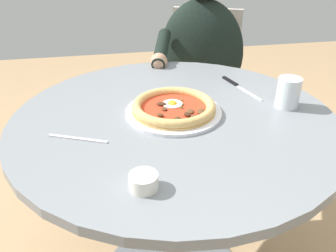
{
  "coord_description": "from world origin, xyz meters",
  "views": [
    {
      "loc": [
        0.19,
        0.9,
        1.23
      ],
      "look_at": [
        0.03,
        0.04,
        0.73
      ],
      "focal_mm": 37.09,
      "sensor_mm": 36.0,
      "label": 1
    }
  ],
  "objects_px": {
    "steak_knife": "(236,84)",
    "cafe_chair_diner": "(203,79)",
    "pizza_on_plate": "(173,108)",
    "ramekin_capers": "(144,181)",
    "fork_utensil": "(78,139)",
    "dining_table": "(174,164)",
    "diner_person": "(199,91)",
    "water_glass": "(288,94)"
  },
  "relations": [
    {
      "from": "steak_knife",
      "to": "cafe_chair_diner",
      "type": "distance_m",
      "value": 0.66
    },
    {
      "from": "pizza_on_plate",
      "to": "ramekin_capers",
      "type": "height_order",
      "value": "pizza_on_plate"
    },
    {
      "from": "fork_utensil",
      "to": "cafe_chair_diner",
      "type": "distance_m",
      "value": 1.1
    },
    {
      "from": "fork_utensil",
      "to": "cafe_chair_diner",
      "type": "relative_size",
      "value": 0.18
    },
    {
      "from": "pizza_on_plate",
      "to": "cafe_chair_diner",
      "type": "xyz_separation_m",
      "value": [
        -0.33,
        -0.79,
        -0.24
      ]
    },
    {
      "from": "dining_table",
      "to": "pizza_on_plate",
      "type": "bearing_deg",
      "value": -81.64
    },
    {
      "from": "ramekin_capers",
      "to": "fork_utensil",
      "type": "bearing_deg",
      "value": -57.77
    },
    {
      "from": "ramekin_capers",
      "to": "diner_person",
      "type": "relative_size",
      "value": 0.06
    },
    {
      "from": "pizza_on_plate",
      "to": "diner_person",
      "type": "height_order",
      "value": "diner_person"
    },
    {
      "from": "fork_utensil",
      "to": "diner_person",
      "type": "bearing_deg",
      "value": -126.02
    },
    {
      "from": "diner_person",
      "to": "cafe_chair_diner",
      "type": "height_order",
      "value": "diner_person"
    },
    {
      "from": "ramekin_capers",
      "to": "dining_table",
      "type": "bearing_deg",
      "value": -112.55
    },
    {
      "from": "water_glass",
      "to": "dining_table",
      "type": "bearing_deg",
      "value": -1.33
    },
    {
      "from": "dining_table",
      "to": "fork_utensil",
      "type": "height_order",
      "value": "fork_utensil"
    },
    {
      "from": "pizza_on_plate",
      "to": "fork_utensil",
      "type": "relative_size",
      "value": 1.83
    },
    {
      "from": "fork_utensil",
      "to": "cafe_chair_diner",
      "type": "xyz_separation_m",
      "value": [
        -0.6,
        -0.89,
        -0.22
      ]
    },
    {
      "from": "fork_utensil",
      "to": "dining_table",
      "type": "bearing_deg",
      "value": -162.63
    },
    {
      "from": "fork_utensil",
      "to": "diner_person",
      "type": "height_order",
      "value": "diner_person"
    },
    {
      "from": "water_glass",
      "to": "fork_utensil",
      "type": "distance_m",
      "value": 0.64
    },
    {
      "from": "water_glass",
      "to": "ramekin_capers",
      "type": "xyz_separation_m",
      "value": [
        0.49,
        0.31,
        -0.02
      ]
    },
    {
      "from": "fork_utensil",
      "to": "diner_person",
      "type": "xyz_separation_m",
      "value": [
        -0.55,
        -0.75,
        -0.23
      ]
    },
    {
      "from": "dining_table",
      "to": "ramekin_capers",
      "type": "distance_m",
      "value": 0.4
    },
    {
      "from": "diner_person",
      "to": "ramekin_capers",
      "type": "bearing_deg",
      "value": 67.88
    },
    {
      "from": "pizza_on_plate",
      "to": "steak_knife",
      "type": "bearing_deg",
      "value": -146.75
    },
    {
      "from": "diner_person",
      "to": "cafe_chair_diner",
      "type": "xyz_separation_m",
      "value": [
        -0.06,
        -0.13,
        0.01
      ]
    },
    {
      "from": "diner_person",
      "to": "pizza_on_plate",
      "type": "bearing_deg",
      "value": 67.64
    },
    {
      "from": "dining_table",
      "to": "ramekin_capers",
      "type": "bearing_deg",
      "value": 67.45
    },
    {
      "from": "dining_table",
      "to": "water_glass",
      "type": "distance_m",
      "value": 0.42
    },
    {
      "from": "dining_table",
      "to": "diner_person",
      "type": "distance_m",
      "value": 0.72
    },
    {
      "from": "water_glass",
      "to": "diner_person",
      "type": "relative_size",
      "value": 0.08
    },
    {
      "from": "dining_table",
      "to": "steak_knife",
      "type": "distance_m",
      "value": 0.37
    },
    {
      "from": "dining_table",
      "to": "cafe_chair_diner",
      "type": "relative_size",
      "value": 1.11
    },
    {
      "from": "ramekin_capers",
      "to": "diner_person",
      "type": "distance_m",
      "value": 1.09
    },
    {
      "from": "ramekin_capers",
      "to": "water_glass",
      "type": "bearing_deg",
      "value": -147.5
    },
    {
      "from": "fork_utensil",
      "to": "cafe_chair_diner",
      "type": "bearing_deg",
      "value": -124.24
    },
    {
      "from": "water_glass",
      "to": "steak_knife",
      "type": "relative_size",
      "value": 0.43
    },
    {
      "from": "ramekin_capers",
      "to": "cafe_chair_diner",
      "type": "relative_size",
      "value": 0.07
    },
    {
      "from": "dining_table",
      "to": "water_glass",
      "type": "bearing_deg",
      "value": 178.67
    },
    {
      "from": "ramekin_capers",
      "to": "cafe_chair_diner",
      "type": "xyz_separation_m",
      "value": [
        -0.46,
        -1.12,
        -0.24
      ]
    },
    {
      "from": "water_glass",
      "to": "diner_person",
      "type": "height_order",
      "value": "diner_person"
    },
    {
      "from": "dining_table",
      "to": "diner_person",
      "type": "height_order",
      "value": "diner_person"
    },
    {
      "from": "dining_table",
      "to": "steak_knife",
      "type": "xyz_separation_m",
      "value": [
        -0.26,
        -0.18,
        0.19
      ]
    }
  ]
}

